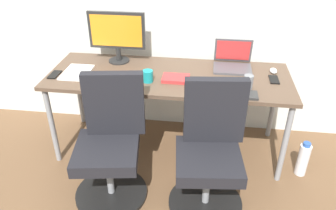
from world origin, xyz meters
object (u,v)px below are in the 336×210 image
(water_bottle_on_floor, at_px, (303,159))
(desktop_monitor, at_px, (117,34))
(office_chair_left, at_px, (110,145))
(office_chair_right, at_px, (210,154))
(open_laptop, at_px, (233,61))
(coffee_mug, at_px, (148,76))

(water_bottle_on_floor, height_order, desktop_monitor, desktop_monitor)
(office_chair_left, relative_size, desktop_monitor, 1.96)
(office_chair_right, distance_m, desktop_monitor, 1.27)
(office_chair_left, distance_m, open_laptop, 1.22)
(water_bottle_on_floor, relative_size, coffee_mug, 3.37)
(desktop_monitor, height_order, coffee_mug, desktop_monitor)
(office_chair_left, height_order, open_laptop, open_laptop)
(office_chair_right, xyz_separation_m, open_laptop, (0.15, 0.79, 0.36))
(office_chair_right, bearing_deg, open_laptop, 79.49)
(desktop_monitor, bearing_deg, coffee_mug, -47.60)
(water_bottle_on_floor, distance_m, coffee_mug, 1.41)
(office_chair_left, distance_m, water_bottle_on_floor, 1.53)
(office_chair_left, height_order, coffee_mug, office_chair_left)
(office_chair_right, height_order, coffee_mug, office_chair_right)
(office_chair_left, relative_size, open_laptop, 3.03)
(office_chair_left, bearing_deg, coffee_mug, 65.45)
(coffee_mug, bearing_deg, desktop_monitor, 132.40)
(water_bottle_on_floor, xyz_separation_m, open_laptop, (-0.61, 0.42, 0.64))
(coffee_mug, bearing_deg, office_chair_right, -40.95)
(open_laptop, height_order, coffee_mug, open_laptop)
(desktop_monitor, bearing_deg, water_bottle_on_floor, -14.83)
(office_chair_right, xyz_separation_m, water_bottle_on_floor, (0.75, 0.37, -0.28))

